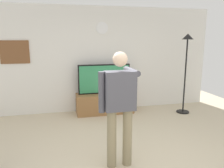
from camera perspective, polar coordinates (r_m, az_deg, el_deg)
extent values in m
cube|color=silver|center=(5.77, -4.57, 6.33)|extent=(6.40, 0.10, 2.70)
cube|color=olive|center=(5.67, -1.89, -5.01)|extent=(1.45, 0.50, 0.51)
sphere|color=black|center=(5.41, -1.34, -5.54)|extent=(0.04, 0.04, 0.04)
cube|color=black|center=(5.57, -2.03, 1.35)|extent=(1.33, 0.06, 0.75)
cube|color=#338C59|center=(5.54, -1.96, 1.28)|extent=(1.27, 0.01, 0.69)
cylinder|color=white|center=(5.72, -2.61, 14.38)|extent=(0.30, 0.03, 0.30)
cube|color=brown|center=(5.73, -24.02, 7.61)|extent=(0.66, 0.04, 0.55)
cylinder|color=black|center=(6.06, 17.95, -6.89)|extent=(0.32, 0.32, 0.03)
cylinder|color=black|center=(5.83, 18.52, 1.86)|extent=(0.04, 0.04, 1.84)
cone|color=black|center=(5.76, 19.17, 11.62)|extent=(0.28, 0.28, 0.14)
cylinder|color=gray|center=(3.32, -0.10, -14.11)|extent=(0.14, 0.14, 0.88)
cylinder|color=gray|center=(3.38, 4.01, -13.67)|extent=(0.14, 0.14, 0.88)
cube|color=#4C4C56|center=(3.10, 2.07, -1.77)|extent=(0.44, 0.22, 0.56)
sphere|color=beige|center=(3.03, 2.13, 6.47)|extent=(0.21, 0.21, 0.21)
cylinder|color=#4C4C56|center=(3.05, -2.74, -2.19)|extent=(0.09, 0.09, 0.58)
cylinder|color=#4C4C56|center=(3.41, 5.11, 3.37)|extent=(0.09, 0.58, 0.09)
cube|color=white|center=(3.71, 3.57, 4.07)|extent=(0.04, 0.12, 0.04)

